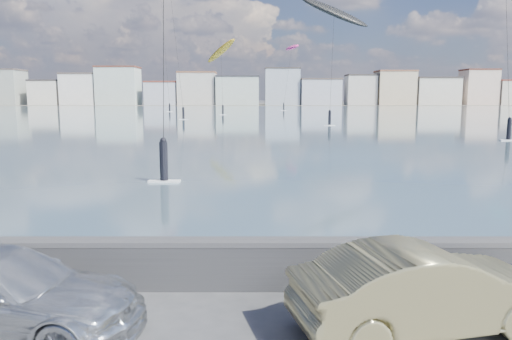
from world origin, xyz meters
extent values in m
cube|color=#3B5660|center=(0.00, 91.50, 0.01)|extent=(500.00, 177.00, 0.00)
cube|color=#4C473D|center=(0.00, 200.00, 0.01)|extent=(500.00, 60.00, 0.00)
cube|color=#28282B|center=(0.00, 2.70, 0.45)|extent=(400.00, 0.35, 0.90)
cylinder|color=#28282B|center=(0.00, 2.70, 0.90)|extent=(400.00, 0.36, 0.36)
cube|color=gray|center=(-96.50, 186.00, 6.50)|extent=(16.00, 12.00, 13.00)
cube|color=#4C423D|center=(-96.50, 186.00, 13.30)|extent=(16.32, 12.24, 0.60)
cube|color=silver|center=(-79.00, 186.00, 4.50)|extent=(11.00, 10.00, 9.00)
cube|color=#383330|center=(-79.00, 186.00, 9.30)|extent=(11.22, 10.20, 0.60)
cube|color=white|center=(-66.00, 186.00, 5.75)|extent=(13.00, 11.00, 11.50)
cube|color=#4C423D|center=(-66.00, 186.00, 11.80)|extent=(13.26, 11.22, 0.60)
cube|color=#B7C6BC|center=(-51.50, 186.00, 7.00)|extent=(15.00, 12.00, 14.00)
cube|color=#562D23|center=(-51.50, 186.00, 14.30)|extent=(15.30, 12.24, 0.60)
cube|color=#B2B7C6|center=(-35.00, 186.00, 4.25)|extent=(12.00, 10.00, 8.50)
cube|color=brown|center=(-35.00, 186.00, 8.80)|extent=(12.24, 10.20, 0.60)
cube|color=beige|center=(-21.50, 186.00, 6.00)|extent=(14.00, 11.00, 12.00)
cube|color=brown|center=(-21.50, 186.00, 12.30)|extent=(14.28, 11.22, 0.60)
cube|color=#B7C6BC|center=(-6.00, 186.00, 5.25)|extent=(16.00, 13.00, 10.50)
cube|color=#2D2D33|center=(-6.00, 186.00, 10.80)|extent=(16.32, 13.26, 0.60)
cube|color=#9EA8B7|center=(11.00, 186.00, 6.75)|extent=(13.00, 10.00, 13.50)
cube|color=#383330|center=(11.00, 186.00, 13.80)|extent=(13.26, 10.20, 0.60)
cube|color=#B2B7C6|center=(25.50, 186.00, 4.75)|extent=(15.00, 12.00, 9.50)
cube|color=#4C423D|center=(25.50, 186.00, 9.80)|extent=(15.30, 12.24, 0.60)
cube|color=beige|center=(41.00, 186.00, 5.50)|extent=(11.00, 9.00, 11.00)
cube|color=#383330|center=(41.00, 186.00, 11.30)|extent=(11.22, 9.18, 0.60)
cube|color=beige|center=(54.00, 186.00, 6.25)|extent=(14.00, 11.00, 12.50)
cube|color=brown|center=(54.00, 186.00, 12.80)|extent=(14.28, 11.22, 0.60)
cube|color=beige|center=(69.50, 186.00, 5.00)|extent=(16.00, 12.00, 10.00)
cube|color=#383330|center=(69.50, 186.00, 10.30)|extent=(16.32, 12.24, 0.60)
cube|color=beige|center=(86.00, 186.00, 6.50)|extent=(12.00, 10.00, 13.00)
cube|color=#562D23|center=(86.00, 186.00, 13.30)|extent=(12.24, 10.20, 0.60)
imported|color=tan|center=(3.74, 0.93, 0.71)|extent=(4.56, 2.52, 1.43)
cube|color=white|center=(-10.43, 71.98, 0.05)|extent=(1.40, 0.42, 0.08)
cylinder|color=black|center=(-10.43, 71.98, 0.95)|extent=(0.36, 0.36, 1.70)
sphere|color=black|center=(-10.43, 71.98, 1.85)|extent=(0.28, 0.28, 0.28)
cylinder|color=black|center=(-12.30, 76.18, 15.53)|extent=(3.78, 8.44, 28.47)
cube|color=white|center=(22.35, 35.30, 0.05)|extent=(1.40, 0.42, 0.08)
cylinder|color=black|center=(22.35, 35.30, 0.95)|extent=(0.36, 0.36, 1.70)
sphere|color=black|center=(22.35, 35.30, 1.85)|extent=(0.28, 0.28, 0.28)
cube|color=white|center=(-18.96, 108.97, 0.05)|extent=(1.40, 0.42, 0.08)
cylinder|color=black|center=(-18.96, 108.97, 0.95)|extent=(0.36, 0.36, 1.70)
sphere|color=black|center=(-18.96, 108.97, 1.85)|extent=(0.28, 0.28, 0.28)
cylinder|color=black|center=(-20.53, 113.25, 16.67)|extent=(3.18, 8.61, 30.75)
ellipsoid|color=#E5338C|center=(10.83, 133.05, 16.70)|extent=(4.86, 10.22, 2.24)
cube|color=white|center=(7.88, 118.00, 0.05)|extent=(1.40, 0.42, 0.08)
cylinder|color=black|center=(7.88, 118.00, 0.95)|extent=(0.36, 0.36, 1.70)
sphere|color=black|center=(7.88, 118.00, 1.85)|extent=(0.28, 0.28, 0.28)
cylinder|color=black|center=(9.35, 125.53, 9.00)|extent=(2.98, 15.07, 15.42)
ellipsoid|color=black|center=(12.49, 69.06, 15.89)|extent=(10.93, 3.58, 6.22)
cube|color=white|center=(10.27, 56.24, 0.05)|extent=(1.40, 0.42, 0.08)
cylinder|color=black|center=(10.27, 56.24, 0.95)|extent=(0.36, 0.36, 1.70)
sphere|color=black|center=(10.27, 56.24, 1.85)|extent=(0.28, 0.28, 0.28)
cylinder|color=black|center=(11.38, 62.65, 8.60)|extent=(2.25, 12.84, 14.61)
ellipsoid|color=#BF8C19|center=(-6.57, 103.08, 13.21)|extent=(8.49, 9.70, 5.86)
cube|color=white|center=(-5.45, 90.63, 0.05)|extent=(1.40, 0.42, 0.08)
cylinder|color=black|center=(-5.45, 90.63, 0.95)|extent=(0.36, 0.36, 1.70)
sphere|color=black|center=(-5.45, 90.63, 1.85)|extent=(0.28, 0.28, 0.28)
cylinder|color=black|center=(-6.01, 96.85, 7.26)|extent=(1.15, 12.48, 11.93)
cube|color=white|center=(-3.06, 14.96, 0.05)|extent=(1.40, 0.42, 0.08)
cylinder|color=black|center=(-3.06, 14.96, 0.95)|extent=(0.36, 0.36, 1.70)
sphere|color=black|center=(-3.06, 14.96, 1.85)|extent=(0.28, 0.28, 0.28)
camera|label=1|loc=(1.00, -6.75, 3.82)|focal=35.00mm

